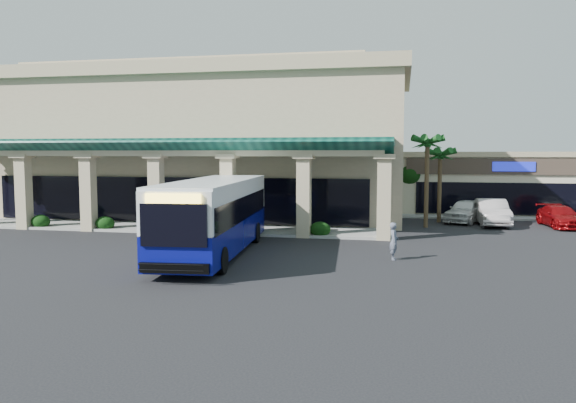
% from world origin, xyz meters
% --- Properties ---
extents(ground, '(110.00, 110.00, 0.00)m').
position_xyz_m(ground, '(0.00, 0.00, 0.00)').
color(ground, black).
extents(main_building, '(30.80, 14.80, 11.35)m').
position_xyz_m(main_building, '(-8.00, 16.00, 5.67)').
color(main_building, tan).
rests_on(main_building, ground).
extents(arcade, '(30.00, 6.20, 5.70)m').
position_xyz_m(arcade, '(-8.00, 6.80, 2.85)').
color(arcade, '#0A3D33').
rests_on(arcade, ground).
extents(strip_mall, '(22.50, 12.50, 4.90)m').
position_xyz_m(strip_mall, '(18.00, 24.00, 2.45)').
color(strip_mall, beige).
rests_on(strip_mall, ground).
extents(palm_0, '(2.40, 2.40, 6.60)m').
position_xyz_m(palm_0, '(8.50, 11.00, 3.30)').
color(palm_0, '#114215').
rests_on(palm_0, ground).
extents(palm_1, '(2.40, 2.40, 5.80)m').
position_xyz_m(palm_1, '(9.50, 14.00, 2.90)').
color(palm_1, '#114215').
rests_on(palm_1, ground).
extents(broadleaf_tree, '(2.60, 2.60, 4.81)m').
position_xyz_m(broadleaf_tree, '(7.50, 19.00, 2.41)').
color(broadleaf_tree, black).
rests_on(broadleaf_tree, ground).
extents(transit_bus, '(4.04, 12.89, 3.54)m').
position_xyz_m(transit_bus, '(-1.70, -1.00, 1.77)').
color(transit_bus, '#090D77').
rests_on(transit_bus, ground).
extents(pedestrian, '(0.41, 0.62, 1.69)m').
position_xyz_m(pedestrian, '(6.65, -0.59, 0.85)').
color(pedestrian, slate).
rests_on(pedestrian, ground).
extents(car_silver, '(3.73, 5.14, 1.62)m').
position_xyz_m(car_silver, '(11.33, 14.24, 0.81)').
color(car_silver, silver).
rests_on(car_silver, ground).
extents(car_white, '(1.89, 5.27, 1.73)m').
position_xyz_m(car_white, '(12.85, 13.11, 0.87)').
color(car_white, beige).
rests_on(car_white, ground).
extents(car_red, '(2.39, 4.92, 1.38)m').
position_xyz_m(car_red, '(17.05, 12.91, 0.69)').
color(car_red, maroon).
rests_on(car_red, ground).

